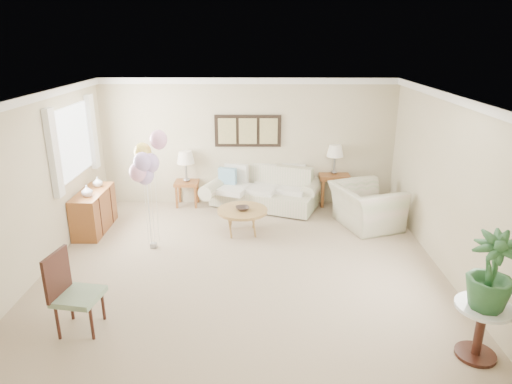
% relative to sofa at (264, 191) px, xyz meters
% --- Properties ---
extents(ground_plane, '(6.00, 6.00, 0.00)m').
position_rel_sofa_xyz_m(ground_plane, '(-0.33, -2.74, -0.34)').
color(ground_plane, tan).
extents(room_shell, '(6.04, 6.04, 2.60)m').
position_rel_sofa_xyz_m(room_shell, '(-0.44, -2.65, 1.29)').
color(room_shell, beige).
rests_on(room_shell, ground).
extents(wall_art_triptych, '(1.35, 0.06, 0.65)m').
position_rel_sofa_xyz_m(wall_art_triptych, '(-0.33, 0.22, 1.21)').
color(wall_art_triptych, black).
rests_on(wall_art_triptych, ground).
extents(sofa, '(2.61, 1.59, 0.86)m').
position_rel_sofa_xyz_m(sofa, '(0.00, 0.00, 0.00)').
color(sofa, '#C2B29F').
rests_on(sofa, ground).
extents(end_table_left, '(0.49, 0.44, 0.53)m').
position_rel_sofa_xyz_m(end_table_left, '(-1.60, 0.06, 0.11)').
color(end_table_left, brown).
rests_on(end_table_left, ground).
extents(end_table_right, '(0.62, 0.56, 0.67)m').
position_rel_sofa_xyz_m(end_table_right, '(1.45, 0.18, 0.22)').
color(end_table_right, brown).
rests_on(end_table_right, ground).
extents(lamp_left, '(0.36, 0.36, 0.64)m').
position_rel_sofa_xyz_m(lamp_left, '(-1.60, 0.06, 0.68)').
color(lamp_left, gray).
rests_on(lamp_left, end_table_left).
extents(lamp_right, '(0.34, 0.34, 0.60)m').
position_rel_sofa_xyz_m(lamp_right, '(1.45, 0.18, 0.80)').
color(lamp_right, gray).
rests_on(lamp_right, end_table_right).
extents(coffee_table, '(0.90, 0.90, 0.45)m').
position_rel_sofa_xyz_m(coffee_table, '(-0.39, -1.36, 0.08)').
color(coffee_table, '#A48046').
rests_on(coffee_table, ground).
extents(decor_bowl, '(0.29, 0.29, 0.06)m').
position_rel_sofa_xyz_m(decor_bowl, '(-0.39, -1.39, 0.15)').
color(decor_bowl, '#312521').
rests_on(decor_bowl, coffee_table).
extents(armchair, '(1.37, 1.46, 0.77)m').
position_rel_sofa_xyz_m(armchair, '(1.88, -0.99, 0.05)').
color(armchair, '#C2B29F').
rests_on(armchair, ground).
extents(side_table, '(0.60, 0.60, 0.65)m').
position_rel_sofa_xyz_m(side_table, '(2.32, -4.68, 0.15)').
color(side_table, silver).
rests_on(side_table, ground).
extents(potted_plant, '(0.63, 0.63, 0.85)m').
position_rel_sofa_xyz_m(potted_plant, '(2.31, -4.72, 0.74)').
color(potted_plant, '#234D29').
rests_on(potted_plant, side_table).
extents(accent_chair, '(0.57, 0.57, 1.01)m').
position_rel_sofa_xyz_m(accent_chair, '(-2.30, -4.23, 0.19)').
color(accent_chair, gray).
rests_on(accent_chair, ground).
extents(credenza, '(0.46, 1.20, 0.74)m').
position_rel_sofa_xyz_m(credenza, '(-3.09, -1.24, 0.03)').
color(credenza, brown).
rests_on(credenza, ground).
extents(vase_white, '(0.20, 0.20, 0.20)m').
position_rel_sofa_xyz_m(vase_white, '(-3.07, -1.50, 0.50)').
color(vase_white, silver).
rests_on(vase_white, credenza).
extents(vase_sage, '(0.22, 0.22, 0.18)m').
position_rel_sofa_xyz_m(vase_sage, '(-3.07, -0.96, 0.49)').
color(vase_sage, '#BCBCBC').
rests_on(vase_sage, credenza).
extents(balloon_cluster, '(0.58, 0.51, 1.98)m').
position_rel_sofa_xyz_m(balloon_cluster, '(-1.88, -1.98, 1.16)').
color(balloon_cluster, gray).
rests_on(balloon_cluster, ground).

